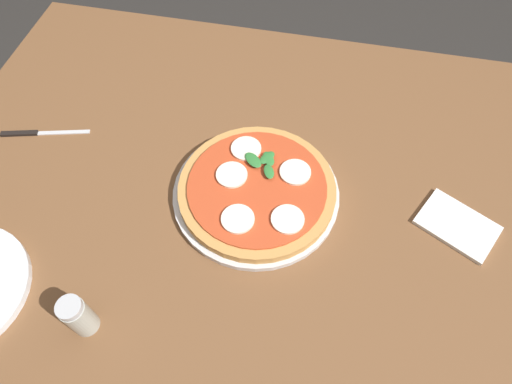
# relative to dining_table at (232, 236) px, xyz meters

# --- Properties ---
(ground_plane) EXTENTS (6.00, 6.00, 0.00)m
(ground_plane) POSITION_rel_dining_table_xyz_m (0.00, 0.00, -0.66)
(ground_plane) COLOR #2D2B28
(dining_table) EXTENTS (1.20, 1.03, 0.76)m
(dining_table) POSITION_rel_dining_table_xyz_m (0.00, 0.00, 0.00)
(dining_table) COLOR brown
(dining_table) RESTS_ON ground_plane
(serving_tray) EXTENTS (0.31, 0.31, 0.01)m
(serving_tray) POSITION_rel_dining_table_xyz_m (-0.04, -0.04, 0.11)
(serving_tray) COLOR silver
(serving_tray) RESTS_ON dining_table
(pizza) EXTENTS (0.29, 0.29, 0.03)m
(pizza) POSITION_rel_dining_table_xyz_m (-0.04, -0.04, 0.13)
(pizza) COLOR tan
(pizza) RESTS_ON serving_tray
(napkin) EXTENTS (0.16, 0.14, 0.01)m
(napkin) POSITION_rel_dining_table_xyz_m (-0.40, -0.05, 0.11)
(napkin) COLOR white
(napkin) RESTS_ON dining_table
(knife) EXTENTS (0.18, 0.05, 0.01)m
(knife) POSITION_rel_dining_table_xyz_m (0.43, -0.09, 0.11)
(knife) COLOR black
(knife) RESTS_ON dining_table
(pepper_shaker) EXTENTS (0.04, 0.04, 0.09)m
(pepper_shaker) POSITION_rel_dining_table_xyz_m (0.17, 0.25, 0.15)
(pepper_shaker) COLOR #B2B7AD
(pepper_shaker) RESTS_ON dining_table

